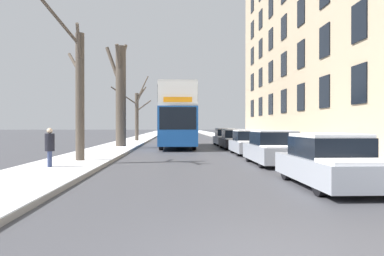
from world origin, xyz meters
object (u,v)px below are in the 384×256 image
at_px(double_decker_bus, 177,114).
at_px(parked_car_2, 249,143).
at_px(pedestrian_left_sidewalk, 50,147).
at_px(parked_car_3, 234,140).
at_px(parked_car_1, 274,149).
at_px(bare_tree_left_2, 137,112).
at_px(bare_tree_left_1, 120,93).
at_px(parked_car_4, 225,138).
at_px(oncoming_van, 171,130).
at_px(bare_tree_left_0, 79,92).
at_px(parked_car_0, 331,162).

bearing_deg(double_decker_bus, parked_car_2, -61.03).
relative_size(parked_car_2, pedestrian_left_sidewalk, 2.52).
bearing_deg(parked_car_3, parked_car_1, -90.00).
distance_m(bare_tree_left_2, pedestrian_left_sidewalk, 24.84).
xyz_separation_m(double_decker_bus, parked_car_3, (4.07, -2.03, -1.93)).
relative_size(bare_tree_left_1, parked_car_4, 1.88).
height_order(parked_car_3, oncoming_van, oncoming_van).
xyz_separation_m(double_decker_bus, pedestrian_left_sidewalk, (-4.72, -14.94, -1.71)).
distance_m(bare_tree_left_0, parked_car_0, 10.86).
bearing_deg(bare_tree_left_2, parked_car_3, -55.35).
xyz_separation_m(bare_tree_left_1, pedestrian_left_sidewalk, (-0.51, -14.01, -3.18)).
relative_size(bare_tree_left_2, parked_car_0, 1.56).
distance_m(parked_car_0, oncoming_van, 35.73).
relative_size(bare_tree_left_2, parked_car_3, 1.77).
relative_size(bare_tree_left_1, parked_car_0, 1.77).
height_order(bare_tree_left_1, double_decker_bus, bare_tree_left_1).
relative_size(bare_tree_left_1, pedestrian_left_sidewalk, 4.97).
bearing_deg(pedestrian_left_sidewalk, bare_tree_left_1, -21.19).
bearing_deg(parked_car_4, pedestrian_left_sidewalk, -116.17).
distance_m(parked_car_3, pedestrian_left_sidewalk, 15.63).
height_order(parked_car_0, parked_car_3, parked_car_0).
relative_size(bare_tree_left_0, bare_tree_left_2, 0.95).
relative_size(parked_car_1, parked_car_4, 1.04).
distance_m(parked_car_3, parked_car_4, 4.98).
xyz_separation_m(parked_car_0, parked_car_3, (0.00, 16.77, -0.01)).
xyz_separation_m(parked_car_4, oncoming_van, (-4.70, 13.67, 0.55)).
relative_size(bare_tree_left_1, parked_car_2, 1.97).
bearing_deg(bare_tree_left_1, double_decker_bus, 12.48).
height_order(bare_tree_left_1, bare_tree_left_2, bare_tree_left_1).
bearing_deg(parked_car_2, pedestrian_left_sidewalk, -139.22).
height_order(parked_car_1, parked_car_3, parked_car_1).
bearing_deg(oncoming_van, parked_car_2, -78.91).
bearing_deg(parked_car_3, bare_tree_left_0, -129.09).
relative_size(oncoming_van, pedestrian_left_sidewalk, 3.68).
bearing_deg(parked_car_3, bare_tree_left_1, 172.46).
distance_m(double_decker_bus, pedestrian_left_sidewalk, 15.77).
bearing_deg(pedestrian_left_sidewalk, bare_tree_left_2, -20.54).
relative_size(parked_car_1, parked_car_2, 1.10).
bearing_deg(parked_car_0, bare_tree_left_0, 142.58).
relative_size(bare_tree_left_2, pedestrian_left_sidewalk, 4.40).
bearing_deg(parked_car_0, parked_car_3, 90.00).
relative_size(bare_tree_left_0, oncoming_van, 1.14).
height_order(parked_car_1, parked_car_2, parked_car_1).
relative_size(parked_car_2, parked_car_3, 1.01).
height_order(parked_car_2, oncoming_van, oncoming_van).
bearing_deg(parked_car_2, parked_car_4, 90.00).
distance_m(parked_car_3, oncoming_van, 19.24).
relative_size(parked_car_3, pedestrian_left_sidewalk, 2.49).
distance_m(bare_tree_left_0, bare_tree_left_1, 11.47).
bearing_deg(bare_tree_left_0, parked_car_1, -3.90).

